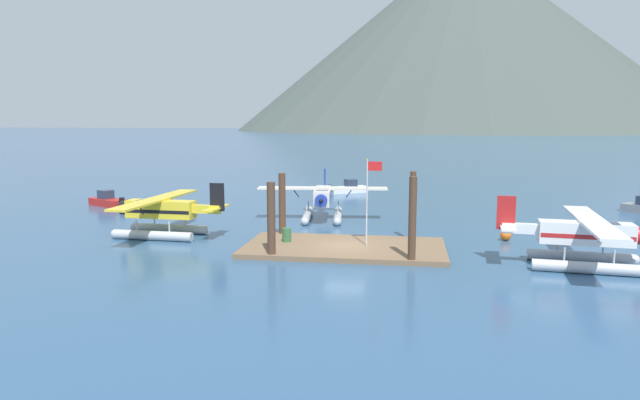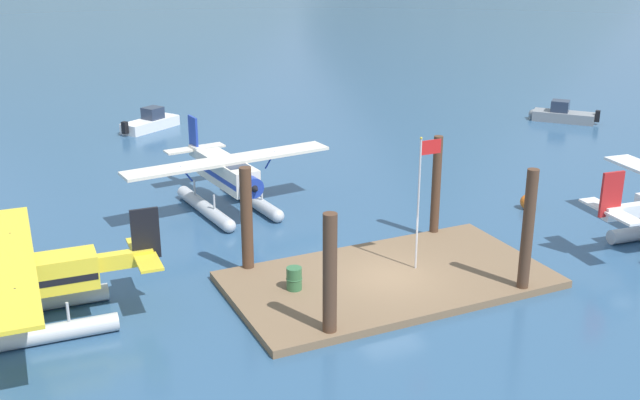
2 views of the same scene
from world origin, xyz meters
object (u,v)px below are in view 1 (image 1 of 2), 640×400
at_px(flagpole, 369,191).
at_px(seaplane_white_stbd_aft, 586,240).
at_px(boat_red_open_west, 107,201).
at_px(fuel_drum, 287,235).
at_px(mooring_buoy, 506,235).
at_px(seaplane_cream_bow_left, 323,200).
at_px(seaplane_yellow_port_fwd, 161,214).
at_px(boat_white_open_north, 349,188).

relative_size(flagpole, seaplane_white_stbd_aft, 0.51).
relative_size(flagpole, boat_red_open_west, 1.22).
bearing_deg(fuel_drum, mooring_buoy, 15.47).
bearing_deg(seaplane_white_stbd_aft, fuel_drum, 170.89).
bearing_deg(seaplane_cream_bow_left, seaplane_yellow_port_fwd, -140.11).
distance_m(fuel_drum, seaplane_yellow_port_fwd, 9.46).
relative_size(mooring_buoy, seaplane_cream_bow_left, 0.07).
xyz_separation_m(seaplane_white_stbd_aft, boat_white_open_north, (-16.02, 30.43, -1.09)).
relative_size(seaplane_yellow_port_fwd, boat_white_open_north, 2.39).
xyz_separation_m(flagpole, seaplane_yellow_port_fwd, (-14.55, 1.92, -2.12)).
height_order(flagpole, boat_red_open_west, flagpole).
height_order(fuel_drum, seaplane_yellow_port_fwd, seaplane_yellow_port_fwd).
xyz_separation_m(seaplane_yellow_port_fwd, boat_red_open_west, (-11.21, 12.61, -1.09)).
relative_size(fuel_drum, seaplane_cream_bow_left, 0.08).
relative_size(fuel_drum, boat_white_open_north, 0.20).
height_order(fuel_drum, seaplane_white_stbd_aft, seaplane_white_stbd_aft).
bearing_deg(boat_red_open_west, seaplane_white_stbd_aft, -24.25).
relative_size(seaplane_white_stbd_aft, boat_red_open_west, 2.36).
bearing_deg(boat_red_open_west, seaplane_yellow_port_fwd, -48.36).
height_order(fuel_drum, mooring_buoy, fuel_drum).
bearing_deg(seaplane_cream_bow_left, mooring_buoy, -24.61).
relative_size(fuel_drum, seaplane_white_stbd_aft, 0.08).
height_order(seaplane_cream_bow_left, boat_white_open_north, seaplane_cream_bow_left).
distance_m(flagpole, seaplane_yellow_port_fwd, 14.83).
xyz_separation_m(mooring_buoy, boat_red_open_west, (-34.70, 10.30, 0.12)).
bearing_deg(seaplane_cream_bow_left, boat_white_open_north, 88.67).
bearing_deg(seaplane_white_stbd_aft, boat_red_open_west, 155.75).
xyz_separation_m(seaplane_cream_bow_left, boat_red_open_west, (-21.31, 4.16, -1.09)).
bearing_deg(boat_white_open_north, boat_red_open_west, -148.26).
bearing_deg(fuel_drum, boat_red_open_west, 145.21).
height_order(mooring_buoy, seaplane_cream_bow_left, seaplane_cream_bow_left).
height_order(fuel_drum, seaplane_cream_bow_left, seaplane_cream_bow_left).
xyz_separation_m(seaplane_white_stbd_aft, boat_red_open_west, (-37.73, 17.00, -1.09)).
xyz_separation_m(seaplane_yellow_port_fwd, seaplane_white_stbd_aft, (26.53, -4.39, 0.00)).
distance_m(fuel_drum, boat_white_open_north, 27.69).
bearing_deg(mooring_buoy, seaplane_cream_bow_left, 155.39).
distance_m(flagpole, seaplane_white_stbd_aft, 12.41).
bearing_deg(boat_white_open_north, seaplane_yellow_port_fwd, -111.98).
height_order(seaplane_cream_bow_left, seaplane_yellow_port_fwd, same).
distance_m(seaplane_white_stbd_aft, boat_red_open_west, 41.40).
xyz_separation_m(flagpole, boat_red_open_west, (-25.76, 14.53, -3.21)).
bearing_deg(fuel_drum, seaplane_yellow_port_fwd, 170.05).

